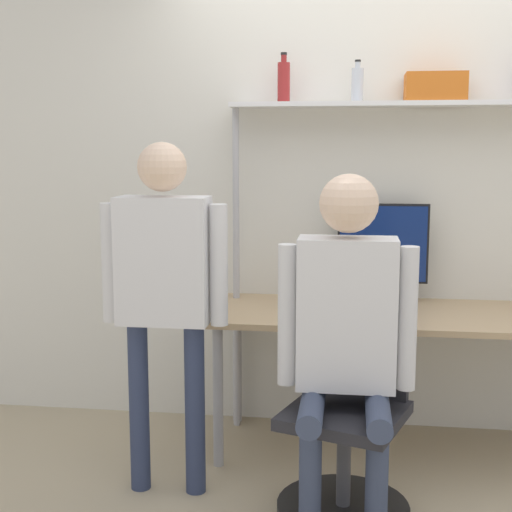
# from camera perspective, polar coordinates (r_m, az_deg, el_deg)

# --- Properties ---
(ground_plane) EXTENTS (12.00, 12.00, 0.00)m
(ground_plane) POSITION_cam_1_polar(r_m,az_deg,el_deg) (3.55, 11.46, -17.41)
(ground_plane) COLOR tan
(wall_back) EXTENTS (8.00, 0.06, 2.70)m
(wall_back) POSITION_cam_1_polar(r_m,az_deg,el_deg) (3.95, 11.35, 5.61)
(wall_back) COLOR silver
(wall_back) RESTS_ON ground_plane
(desk) EXTENTS (1.87, 0.71, 0.73)m
(desk) POSITION_cam_1_polar(r_m,az_deg,el_deg) (3.67, 11.40, -5.48)
(desk) COLOR tan
(desk) RESTS_ON ground_plane
(shelf_unit) EXTENTS (1.78, 0.23, 1.78)m
(shelf_unit) POSITION_cam_1_polar(r_m,az_deg,el_deg) (3.79, 11.56, 7.64)
(shelf_unit) COLOR white
(shelf_unit) RESTS_ON ground_plane
(monitor) EXTENTS (0.48, 0.18, 0.53)m
(monitor) POSITION_cam_1_polar(r_m,az_deg,el_deg) (3.82, 10.10, 0.60)
(monitor) COLOR black
(monitor) RESTS_ON desk
(laptop) EXTENTS (0.28, 0.25, 0.24)m
(laptop) POSITION_cam_1_polar(r_m,az_deg,el_deg) (3.54, 6.21, -3.64)
(laptop) COLOR silver
(laptop) RESTS_ON desk
(cell_phone) EXTENTS (0.07, 0.15, 0.01)m
(cell_phone) POSITION_cam_1_polar(r_m,az_deg,el_deg) (3.56, 10.00, -4.63)
(cell_phone) COLOR black
(cell_phone) RESTS_ON desk
(office_chair) EXTENTS (0.58, 0.58, 0.93)m
(office_chair) POSITION_cam_1_polar(r_m,az_deg,el_deg) (3.14, 7.31, -15.13)
(office_chair) COLOR black
(office_chair) RESTS_ON ground_plane
(person_seated) EXTENTS (0.57, 0.48, 1.45)m
(person_seated) POSITION_cam_1_polar(r_m,az_deg,el_deg) (2.92, 7.26, -5.09)
(person_seated) COLOR #38425B
(person_seated) RESTS_ON ground_plane
(person_standing) EXTENTS (0.56, 0.21, 1.57)m
(person_standing) POSITION_cam_1_polar(r_m,az_deg,el_deg) (3.14, -7.35, -1.52)
(person_standing) COLOR #2D3856
(person_standing) RESTS_ON ground_plane
(bottle_clear) EXTENTS (0.06, 0.06, 0.21)m
(bottle_clear) POSITION_cam_1_polar(r_m,az_deg,el_deg) (3.80, 8.11, 13.46)
(bottle_clear) COLOR silver
(bottle_clear) RESTS_ON shelf_unit
(bottle_red) EXTENTS (0.07, 0.07, 0.25)m
(bottle_red) POSITION_cam_1_polar(r_m,az_deg,el_deg) (3.82, 2.23, 13.78)
(bottle_red) COLOR maroon
(bottle_red) RESTS_ON shelf_unit
(storage_box) EXTENTS (0.30, 0.21, 0.14)m
(storage_box) POSITION_cam_1_polar(r_m,az_deg,el_deg) (3.82, 14.13, 12.97)
(storage_box) COLOR #D1661E
(storage_box) RESTS_ON shelf_unit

